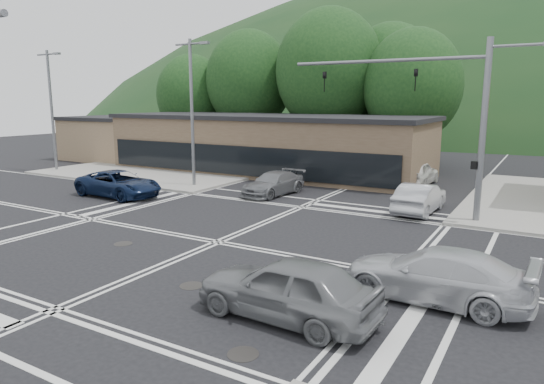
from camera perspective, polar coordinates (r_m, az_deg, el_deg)
The scene contains 19 objects.
ground at distance 18.96m, azimuth -6.41°, elevation -5.89°, with size 120.00×120.00×0.00m, color black.
sidewalk_nw at distance 39.64m, azimuth -10.93°, elevation 2.87°, with size 16.00×16.00×0.15m, color gray.
commercial_row at distance 36.92m, azimuth -0.71°, elevation 5.50°, with size 24.00×8.00×4.00m, color brown.
commercial_nw at distance 47.18m, azimuth -17.71°, elevation 5.91°, with size 8.00×7.00×3.60m, color #846B4F.
hill_north at distance 105.23m, azimuth 24.45°, elevation 6.92°, with size 252.00×126.00×140.00m, color #19381A.
tree_n_a at distance 45.91m, azimuth -2.70°, elevation 12.96°, with size 8.00×8.00×11.75m.
tree_n_b at distance 42.14m, azimuth 6.74°, elevation 13.98°, with size 9.00×9.00×12.98m.
tree_n_c at distance 39.79m, azimuth 16.18°, elevation 11.94°, with size 7.60×7.60×10.87m.
tree_n_d at distance 48.62m, azimuth -9.41°, elevation 11.18°, with size 6.80×6.80×9.76m.
tree_n_e at distance 44.47m, azimuth 13.70°, elevation 12.74°, with size 8.40×8.40×11.98m.
streetlight_nw at distance 30.46m, azimuth -9.33°, elevation 9.97°, with size 2.50×0.25×9.00m.
streetlight_w at distance 40.40m, azimuth -24.49°, elevation 9.34°, with size 2.50×0.25×9.00m.
signal_mast_ne at distance 23.07m, azimuth 20.64°, elevation 9.26°, with size 11.65×0.30×8.00m.
car_blue_west at distance 28.81m, azimuth -17.60°, elevation 0.94°, with size 2.44×5.29×1.47m, color #0C1937.
car_grey_center at distance 12.34m, azimuth 1.86°, elevation -11.19°, with size 1.91×4.74×1.62m, color slate.
car_silver_east at distance 14.13m, azimuth 18.66°, elevation -9.20°, with size 2.05×5.04×1.46m, color silver.
car_queue_a at distance 24.59m, azimuth 16.97°, elevation -0.67°, with size 1.54×4.42×1.46m, color #A7A8AE.
car_queue_b at distance 32.47m, azimuth 16.70°, elevation 2.17°, with size 1.89×4.70×1.60m, color white.
car_northbound at distance 27.95m, azimuth 0.17°, elevation 1.00°, with size 1.85×4.56×1.32m, color slate.
Camera 1 is at (10.91, -14.52, 5.44)m, focal length 32.00 mm.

